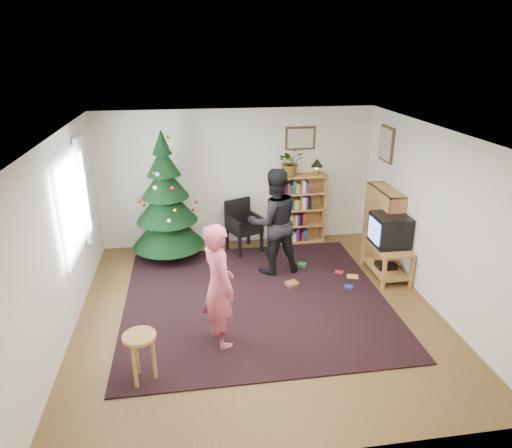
{
  "coord_description": "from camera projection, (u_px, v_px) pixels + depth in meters",
  "views": [
    {
      "loc": [
        -0.88,
        -5.52,
        3.53
      ],
      "look_at": [
        0.05,
        0.56,
        1.1
      ],
      "focal_mm": 32.0,
      "sensor_mm": 36.0,
      "label": 1
    }
  ],
  "objects": [
    {
      "name": "crt_tv",
      "position": [
        390.0,
        230.0,
        7.2
      ],
      "size": [
        0.53,
        0.57,
        0.49
      ],
      "color": "black",
      "rests_on": "tv_stand"
    },
    {
      "name": "tv_stand",
      "position": [
        387.0,
        257.0,
        7.37
      ],
      "size": [
        0.51,
        0.92,
        0.55
      ],
      "color": "#A16539",
      "rests_on": "floor"
    },
    {
      "name": "floor",
      "position": [
        258.0,
        310.0,
        6.49
      ],
      "size": [
        5.0,
        5.0,
        0.0
      ],
      "primitive_type": "plane",
      "color": "brown",
      "rests_on": "ground"
    },
    {
      "name": "person_by_chair",
      "position": [
        274.0,
        222.0,
        7.29
      ],
      "size": [
        0.95,
        0.8,
        1.76
      ],
      "primitive_type": "imported",
      "rotation": [
        0.0,
        0.0,
        3.3
      ],
      "color": "black",
      "rests_on": "rug"
    },
    {
      "name": "ceiling",
      "position": [
        259.0,
        135.0,
        5.58
      ],
      "size": [
        5.0,
        5.0,
        0.0
      ],
      "primitive_type": "plane",
      "rotation": [
        3.14,
        0.0,
        0.0
      ],
      "color": "white",
      "rests_on": "wall_back"
    },
    {
      "name": "bookshelf_back",
      "position": [
        299.0,
        208.0,
        8.56
      ],
      "size": [
        0.95,
        0.3,
        1.3
      ],
      "color": "#A16539",
      "rests_on": "floor"
    },
    {
      "name": "floor_clutter",
      "position": [
        327.0,
        276.0,
        7.36
      ],
      "size": [
        1.23,
        1.01,
        0.08
      ],
      "color": "#A51E19",
      "rests_on": "rug"
    },
    {
      "name": "picture_right",
      "position": [
        387.0,
        144.0,
        7.74
      ],
      "size": [
        0.03,
        0.5,
        0.6
      ],
      "color": "#4C3319",
      "rests_on": "wall_right"
    },
    {
      "name": "window_pane",
      "position": [
        71.0,
        206.0,
        6.15
      ],
      "size": [
        0.04,
        1.2,
        1.4
      ],
      "primitive_type": "cube",
      "color": "silver",
      "rests_on": "wall_left"
    },
    {
      "name": "rug",
      "position": [
        255.0,
        299.0,
        6.77
      ],
      "size": [
        3.8,
        3.6,
        0.02
      ],
      "primitive_type": "cube",
      "color": "black",
      "rests_on": "floor"
    },
    {
      "name": "potted_plant",
      "position": [
        290.0,
        162.0,
        8.21
      ],
      "size": [
        0.56,
        0.52,
        0.52
      ],
      "primitive_type": "imported",
      "rotation": [
        0.0,
        0.0,
        0.29
      ],
      "color": "gray",
      "rests_on": "bookshelf_back"
    },
    {
      "name": "curtain",
      "position": [
        84.0,
        190.0,
        6.8
      ],
      "size": [
        0.06,
        0.35,
        1.6
      ],
      "primitive_type": "cube",
      "color": "white",
      "rests_on": "wall_left"
    },
    {
      "name": "picture_back",
      "position": [
        300.0,
        138.0,
        8.22
      ],
      "size": [
        0.55,
        0.03,
        0.42
      ],
      "color": "#4C3319",
      "rests_on": "wall_back"
    },
    {
      "name": "wall_right",
      "position": [
        435.0,
        219.0,
        6.39
      ],
      "size": [
        0.02,
        5.0,
        2.5
      ],
      "primitive_type": "cube",
      "color": "silver",
      "rests_on": "floor"
    },
    {
      "name": "stool",
      "position": [
        140.0,
        346.0,
        4.96
      ],
      "size": [
        0.37,
        0.37,
        0.61
      ],
      "color": "#A16539",
      "rests_on": "floor"
    },
    {
      "name": "table_lamp",
      "position": [
        317.0,
        164.0,
        8.3
      ],
      "size": [
        0.22,
        0.22,
        0.3
      ],
      "color": "#A57F33",
      "rests_on": "bookshelf_back"
    },
    {
      "name": "wall_left",
      "position": [
        61.0,
        240.0,
        5.69
      ],
      "size": [
        0.02,
        5.0,
        2.5
      ],
      "primitive_type": "cube",
      "color": "silver",
      "rests_on": "floor"
    },
    {
      "name": "wall_front",
      "position": [
        306.0,
        343.0,
        3.74
      ],
      "size": [
        5.0,
        0.02,
        2.5
      ],
      "primitive_type": "cube",
      "color": "silver",
      "rests_on": "floor"
    },
    {
      "name": "wall_back",
      "position": [
        237.0,
        178.0,
        8.33
      ],
      "size": [
        5.0,
        0.02,
        2.5
      ],
      "primitive_type": "cube",
      "color": "silver",
      "rests_on": "floor"
    },
    {
      "name": "armchair",
      "position": [
        243.0,
        223.0,
        8.26
      ],
      "size": [
        0.68,
        0.7,
        0.94
      ],
      "rotation": [
        0.0,
        0.0,
        0.41
      ],
      "color": "black",
      "rests_on": "rug"
    },
    {
      "name": "bookshelf_right",
      "position": [
        383.0,
        225.0,
        7.75
      ],
      "size": [
        0.3,
        0.95,
        1.3
      ],
      "rotation": [
        0.0,
        0.0,
        1.57
      ],
      "color": "#A16539",
      "rests_on": "floor"
    },
    {
      "name": "person_standing",
      "position": [
        219.0,
        286.0,
        5.52
      ],
      "size": [
        0.57,
        0.69,
        1.61
      ],
      "primitive_type": "imported",
      "rotation": [
        0.0,
        0.0,
        1.94
      ],
      "color": "#CC5169",
      "rests_on": "rug"
    },
    {
      "name": "christmas_tree",
      "position": [
        166.0,
        207.0,
        7.78
      ],
      "size": [
        1.25,
        1.25,
        2.26
      ],
      "rotation": [
        0.0,
        0.0,
        0.04
      ],
      "color": "#3F2816",
      "rests_on": "rug"
    }
  ]
}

